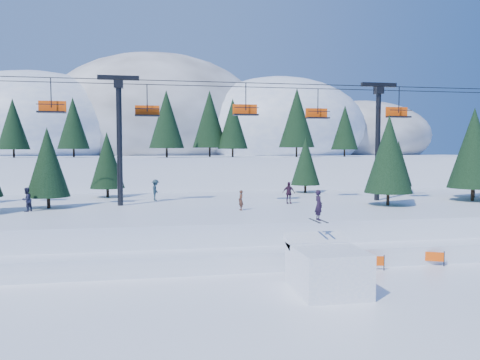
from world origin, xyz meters
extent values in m
plane|color=white|center=(0.00, 0.00, 0.00)|extent=(160.00, 160.00, 0.00)
cube|color=white|center=(0.00, 18.00, 1.25)|extent=(70.00, 22.00, 2.50)
cube|color=white|center=(0.00, 8.00, 0.55)|extent=(70.00, 6.00, 1.10)
cube|color=white|center=(0.00, 68.00, 3.00)|extent=(110.00, 60.00, 6.00)
ellipsoid|color=white|center=(-28.00, 72.00, 11.45)|extent=(36.00, 32.40, 19.80)
ellipsoid|color=#605B59|center=(-6.00, 78.00, 13.26)|extent=(44.00, 39.60, 26.40)
ellipsoid|color=white|center=(18.00, 70.00, 11.42)|extent=(34.00, 30.60, 19.72)
ellipsoid|color=#605B59|center=(38.00, 76.00, 10.12)|extent=(30.00, 27.00, 15.00)
cylinder|color=black|center=(-4.78, 39.53, 6.59)|extent=(0.26, 0.26, 1.19)
cone|color=#19371F|center=(-4.78, 39.53, 10.83)|extent=(4.41, 4.41, 7.29)
cylinder|color=black|center=(4.20, 42.82, 6.56)|extent=(0.26, 0.26, 1.12)
cone|color=#19371F|center=(4.20, 42.82, 10.55)|extent=(4.15, 4.15, 6.87)
cylinder|color=black|center=(13.01, 41.97, 6.66)|extent=(0.26, 0.26, 1.33)
cone|color=#19371F|center=(13.01, 41.97, 11.40)|extent=(4.92, 4.92, 8.14)
cylinder|color=black|center=(-16.70, 43.76, 6.55)|extent=(0.26, 0.26, 1.09)
cone|color=#19371F|center=(-16.70, 43.76, 10.45)|extent=(4.06, 4.06, 6.72)
cylinder|color=black|center=(20.55, 43.22, 6.52)|extent=(0.26, 0.26, 1.03)
cone|color=#19371F|center=(20.55, 43.22, 10.20)|extent=(3.83, 3.83, 6.34)
cylinder|color=black|center=(-23.48, 41.83, 6.51)|extent=(0.26, 0.26, 1.03)
cone|color=#19371F|center=(-23.48, 41.83, 10.18)|extent=(3.82, 3.82, 6.31)
cylinder|color=black|center=(1.24, 44.39, 6.64)|extent=(0.26, 0.26, 1.29)
cone|color=#19371F|center=(1.24, 44.39, 11.24)|extent=(4.78, 4.78, 7.91)
cube|color=white|center=(1.99, 1.08, 1.07)|extent=(3.16, 3.91, 2.14)
cube|color=white|center=(1.99, 2.76, 2.19)|extent=(3.16, 1.37, 0.76)
imported|color=black|center=(2.09, 2.68, 4.06)|extent=(0.43, 0.61, 1.59)
cube|color=black|center=(1.89, 2.68, 3.25)|extent=(0.11, 1.65, 0.03)
cube|color=black|center=(2.29, 2.68, 3.25)|extent=(0.11, 1.65, 0.03)
cylinder|color=black|center=(-9.00, 18.00, 7.50)|extent=(0.44, 0.44, 10.00)
cube|color=black|center=(-9.00, 18.00, 12.60)|extent=(3.20, 0.35, 0.35)
cube|color=black|center=(-9.00, 18.00, 12.15)|extent=(0.70, 0.70, 0.70)
cylinder|color=black|center=(13.00, 18.00, 7.50)|extent=(0.44, 0.44, 10.00)
cube|color=black|center=(13.00, 18.00, 12.60)|extent=(3.20, 0.35, 0.35)
cube|color=black|center=(13.00, 18.00, 12.15)|extent=(0.70, 0.70, 0.70)
cylinder|color=black|center=(2.00, 16.80, 12.30)|extent=(46.00, 0.06, 0.06)
cylinder|color=black|center=(2.00, 19.20, 12.30)|extent=(46.00, 0.06, 0.06)
cylinder|color=black|center=(-13.81, 16.80, 11.20)|extent=(0.08, 0.08, 2.20)
cube|color=black|center=(-13.81, 16.80, 9.75)|extent=(2.00, 0.75, 0.12)
cube|color=#FF4F0A|center=(-13.81, 17.18, 10.20)|extent=(2.00, 0.10, 0.85)
cylinder|color=black|center=(-13.81, 16.45, 10.30)|extent=(2.00, 0.06, 0.06)
cylinder|color=black|center=(-6.82, 19.20, 11.20)|extent=(0.08, 0.08, 2.20)
cube|color=black|center=(-6.82, 19.20, 9.75)|extent=(2.00, 0.75, 0.12)
cube|color=#FF4F0A|center=(-6.82, 19.58, 10.20)|extent=(2.00, 0.10, 0.85)
cylinder|color=black|center=(-6.82, 18.85, 10.30)|extent=(2.00, 0.06, 0.06)
cylinder|color=black|center=(0.98, 16.80, 11.20)|extent=(0.08, 0.08, 2.20)
cube|color=black|center=(0.98, 16.80, 9.75)|extent=(2.00, 0.75, 0.12)
cube|color=#FF4F0A|center=(0.98, 17.18, 10.20)|extent=(2.00, 0.10, 0.85)
cylinder|color=black|center=(0.98, 16.45, 10.30)|extent=(2.00, 0.06, 0.06)
cylinder|color=black|center=(7.89, 19.20, 11.20)|extent=(0.08, 0.08, 2.20)
cube|color=black|center=(7.89, 19.20, 9.75)|extent=(2.00, 0.75, 0.12)
cube|color=#FF4F0A|center=(7.89, 19.58, 10.20)|extent=(2.00, 0.10, 0.85)
cylinder|color=black|center=(7.89, 18.85, 10.30)|extent=(2.00, 0.06, 0.06)
cylinder|color=black|center=(14.27, 16.80, 11.20)|extent=(0.08, 0.08, 2.20)
cube|color=black|center=(14.27, 16.80, 9.75)|extent=(2.00, 0.75, 0.12)
cube|color=#FF4F0A|center=(14.27, 17.18, 10.20)|extent=(2.00, 0.10, 0.85)
cylinder|color=black|center=(14.27, 16.45, 10.30)|extent=(2.00, 0.06, 0.06)
cylinder|color=black|center=(20.92, 15.99, 3.07)|extent=(0.26, 0.26, 1.13)
cone|color=#19371F|center=(20.92, 15.99, 7.12)|extent=(4.21, 4.21, 6.97)
cylinder|color=black|center=(23.10, 18.74, 3.04)|extent=(0.26, 0.26, 1.08)
cone|color=#19371F|center=(23.10, 18.74, 6.88)|extent=(3.99, 3.99, 6.61)
cylinder|color=black|center=(18.31, 24.00, 2.88)|extent=(0.26, 0.26, 0.75)
cone|color=#19371F|center=(18.31, 24.00, 5.56)|extent=(2.79, 2.79, 4.62)
cylinder|color=black|center=(-10.66, 25.01, 2.93)|extent=(0.26, 0.26, 0.86)
cone|color=#19371F|center=(-10.66, 25.01, 6.00)|extent=(3.19, 3.19, 5.27)
cylinder|color=black|center=(9.18, 26.40, 2.91)|extent=(0.26, 0.26, 0.81)
cone|color=#19371F|center=(9.18, 26.40, 5.80)|extent=(3.01, 3.01, 4.98)
cylinder|color=black|center=(-14.27, 17.22, 2.93)|extent=(0.26, 0.26, 0.86)
cone|color=#19371F|center=(-14.27, 17.22, 6.01)|extent=(3.20, 3.20, 5.30)
cylinder|color=black|center=(12.09, 14.27, 3.01)|extent=(0.26, 0.26, 1.01)
cone|color=#19371F|center=(12.09, 14.27, 6.62)|extent=(3.76, 3.76, 6.21)
imported|color=#26263D|center=(-15.35, 15.31, 3.37)|extent=(0.96, 1.05, 1.74)
imported|color=#4E2C1F|center=(-0.07, 13.29, 3.24)|extent=(0.44, 0.59, 1.48)
imported|color=#233A44|center=(-6.23, 21.14, 3.43)|extent=(0.88, 1.30, 1.86)
imported|color=#3B1E33|center=(4.59, 16.83, 3.40)|extent=(1.08, 0.50, 1.80)
cylinder|color=black|center=(3.91, 4.84, 0.45)|extent=(0.06, 0.06, 0.90)
cylinder|color=black|center=(6.66, 4.32, 0.45)|extent=(0.06, 0.06, 0.90)
cube|color=#FF4F0A|center=(5.29, 4.58, 0.55)|extent=(2.76, 0.56, 0.55)
cylinder|color=black|center=(8.10, 5.75, 0.45)|extent=(0.06, 0.06, 0.90)
cylinder|color=black|center=(10.63, 4.57, 0.45)|extent=(0.06, 0.06, 0.90)
cube|color=#FF4F0A|center=(9.37, 5.16, 0.55)|extent=(2.56, 1.22, 0.55)
camera|label=1|loc=(-6.21, -20.26, 6.88)|focal=35.00mm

